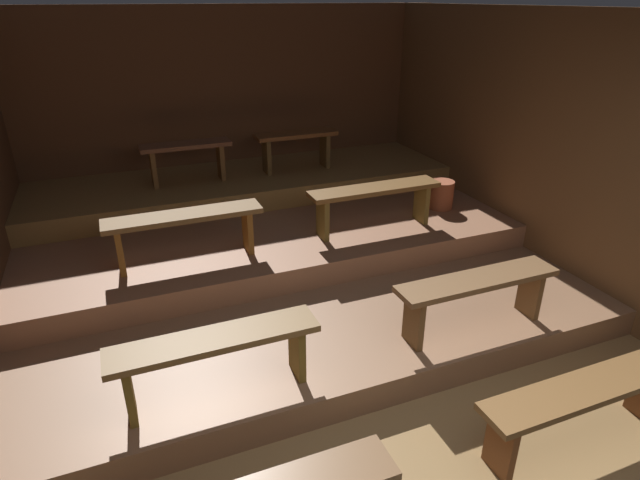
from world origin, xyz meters
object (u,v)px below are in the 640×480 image
Objects in this scene: bench_middle_left at (185,224)px; pail_middle at (441,195)px; bench_middle_right at (375,196)px; bench_upper_right at (296,142)px; bench_floor_right at (583,398)px; bench_lower_right at (477,289)px; bench_lower_left at (216,350)px; bench_upper_left at (187,153)px.

bench_middle_left is 2.84m from pail_middle.
bench_upper_right is at bearing 100.67° from bench_middle_right.
bench_lower_right is at bearing 92.55° from bench_floor_right.
bench_lower_left reaches higher than bench_floor_right.
bench_middle_right reaches higher than bench_lower_right.
bench_lower_right is 0.99× the size of bench_middle_left.
bench_lower_left is at bearing -92.82° from bench_middle_left.
bench_upper_left is at bearing 153.95° from pail_middle.
bench_lower_right is 1.58m from bench_middle_right.
bench_middle_left is 1.00× the size of bench_middle_right.
pail_middle is at bearing 31.97° from bench_lower_left.
bench_middle_left reaches higher than bench_lower_right.
bench_lower_left is at bearing 153.24° from bench_floor_right.
bench_lower_left is at bearing -118.38° from bench_upper_right.
bench_middle_right is (-0.12, 2.60, 0.46)m from bench_floor_right.
bench_upper_right is (1.65, 3.06, 0.45)m from bench_lower_left.
bench_middle_left reaches higher than pail_middle.
bench_middle_right is 2.18m from bench_upper_left.
bench_lower_right is (-0.05, 1.04, 0.23)m from bench_floor_right.
bench_upper_right reaches higher than bench_lower_right.
bench_upper_left reaches higher than bench_lower_right.
bench_lower_right is 1.36× the size of bench_upper_left.
bench_upper_right is at bearing 43.55° from bench_middle_left.
bench_middle_left is 1.54m from bench_upper_left.
bench_upper_right reaches higher than bench_lower_left.
bench_middle_right reaches higher than bench_floor_right.
bench_floor_right is 2.64m from bench_middle_right.
bench_middle_right is (1.93, 1.56, 0.23)m from bench_lower_left.
bench_middle_right is (1.86, 0.00, 0.00)m from bench_middle_left.
pail_middle is (0.85, 2.85, 0.26)m from bench_floor_right.
bench_floor_right is 1.09× the size of bench_lower_left.
bench_upper_right is (-0.36, 3.06, 0.45)m from bench_lower_right.
bench_middle_left is at bearing -136.45° from bench_upper_right.
bench_lower_right is 2.02m from pail_middle.
bench_floor_right is at bearing -84.35° from bench_upper_right.
bench_middle_right is 1.54m from bench_upper_right.
bench_lower_left is 3.42m from pail_middle.
bench_middle_left is at bearing 141.09° from bench_lower_right.
bench_middle_left is at bearing 180.00° from bench_middle_right.
pail_middle is (2.83, 0.25, -0.20)m from bench_middle_left.
bench_floor_right is 1.48× the size of bench_upper_right.
bench_middle_left is 1.38× the size of bench_upper_right.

